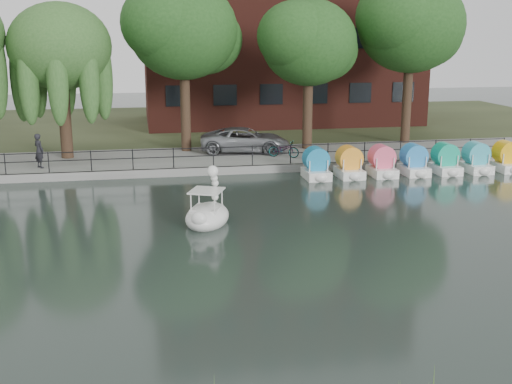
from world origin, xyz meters
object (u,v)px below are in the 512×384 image
object	(u,v)px
minivan	(245,138)
pedestrian	(39,148)
bicycle	(284,148)
swan_boat	(208,212)

from	to	relation	value
minivan	pedestrian	xyz separation A→B (m)	(-10.81, -2.46, 0.20)
minivan	bicycle	xyz separation A→B (m)	(1.79, -1.94, -0.29)
minivan	bicycle	size ratio (longest dim) A/B	3.31
minivan	bicycle	world-z (taller)	minivan
swan_boat	minivan	bearing A→B (deg)	96.86
minivan	pedestrian	world-z (taller)	pedestrian
bicycle	pedestrian	distance (m)	12.62
bicycle	swan_boat	xyz separation A→B (m)	(-5.26, -10.35, -0.45)
pedestrian	swan_boat	bearing A→B (deg)	178.47
bicycle	pedestrian	size ratio (longest dim) A/B	0.87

